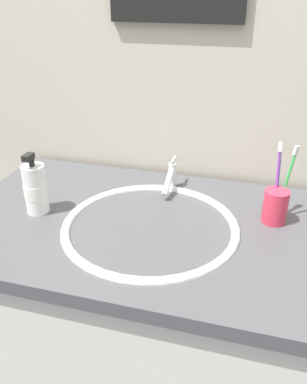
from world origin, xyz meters
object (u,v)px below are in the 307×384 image
object	(u,v)px
toothbrush_cup	(275,206)
toothbrush_blue	(278,180)
faucet	(171,177)
toothbrush_purple	(277,177)
toothbrush_green	(288,178)
soap_dispenser	(35,189)

from	to	relation	value
toothbrush_cup	toothbrush_blue	xyz separation A→B (m)	(-0.00, 0.04, 0.06)
faucet	toothbrush_purple	world-z (taller)	toothbrush_purple
toothbrush_green	toothbrush_blue	xyz separation A→B (m)	(-0.02, 0.00, -0.01)
faucet	toothbrush_blue	xyz separation A→B (m)	(0.31, -0.07, 0.07)
toothbrush_green	toothbrush_purple	world-z (taller)	toothbrush_purple
faucet	toothbrush_purple	bearing A→B (deg)	-14.44
toothbrush_purple	toothbrush_green	bearing A→B (deg)	7.37
faucet	toothbrush_cup	world-z (taller)	same
toothbrush_cup	toothbrush_blue	world-z (taller)	toothbrush_blue
toothbrush_green	toothbrush_purple	bearing A→B (deg)	-172.63
toothbrush_cup	toothbrush_blue	distance (m)	0.07
faucet	toothbrush_blue	size ratio (longest dim) A/B	0.77
soap_dispenser	toothbrush_blue	bearing A→B (deg)	13.99
toothbrush_cup	toothbrush_purple	xyz separation A→B (m)	(-0.00, 0.03, 0.08)
toothbrush_purple	soap_dispenser	world-z (taller)	toothbrush_purple
toothbrush_green	toothbrush_blue	distance (m)	0.03
toothbrush_blue	soap_dispenser	size ratio (longest dim) A/B	1.03
faucet	toothbrush_cup	size ratio (longest dim) A/B	1.52
faucet	toothbrush_cup	distance (m)	0.33
toothbrush_blue	toothbrush_cup	bearing A→B (deg)	-86.46
toothbrush_cup	toothbrush_purple	bearing A→B (deg)	100.01
faucet	soap_dispenser	bearing A→B (deg)	-144.86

